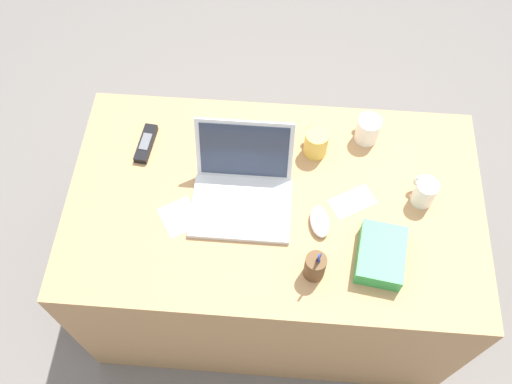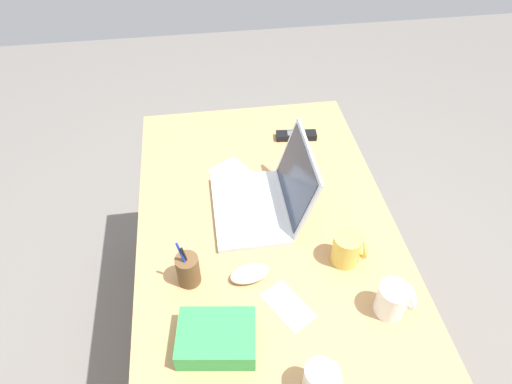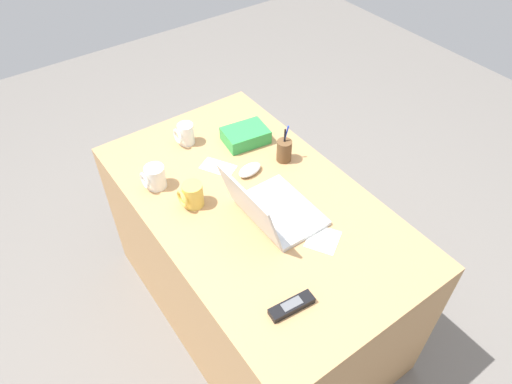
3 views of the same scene
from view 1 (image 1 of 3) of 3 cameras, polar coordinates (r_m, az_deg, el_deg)
The scene contains 12 objects.
ground_plane at distance 2.51m, azimuth 1.44°, elevation -9.30°, with size 6.00×6.00×0.00m, color slate.
desk at distance 2.16m, azimuth 1.65°, elevation -5.72°, with size 1.36×0.80×0.76m, color tan.
laptop at distance 1.78m, azimuth -1.42°, elevation 0.30°, with size 0.32×0.30×0.24m.
computer_mouse at distance 1.77m, azimuth 6.53°, elevation -3.02°, with size 0.06×0.11×0.03m, color white.
coffee_mug_white at distance 1.89m, azimuth 6.15°, elevation 5.10°, with size 0.08×0.09×0.10m.
coffee_mug_tall at distance 1.95m, azimuth 11.35°, elevation 6.35°, with size 0.08×0.09×0.10m.
coffee_mug_spare at distance 1.86m, azimuth 16.83°, elevation 0.04°, with size 0.07×0.08×0.10m.
cordless_phone at distance 1.96m, azimuth -11.16°, elevation 4.88°, with size 0.06×0.16×0.03m.
pen_holder at distance 1.67m, azimuth 6.05°, elevation -7.56°, with size 0.06×0.06×0.17m.
snack_bag at distance 1.74m, azimuth 12.64°, elevation -6.28°, with size 0.14×0.19×0.06m, color green.
paper_note_near_laptop at distance 1.81m, azimuth -7.81°, elevation -2.56°, with size 0.11×0.12×0.00m, color white.
paper_note_left at distance 1.84m, azimuth 9.81°, elevation -1.00°, with size 0.14×0.08×0.00m, color white.
Camera 1 is at (0.01, -0.90, 2.34)m, focal length 39.17 mm.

